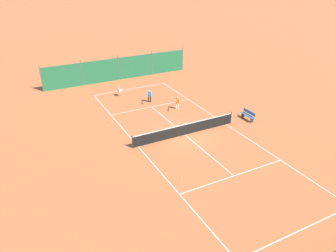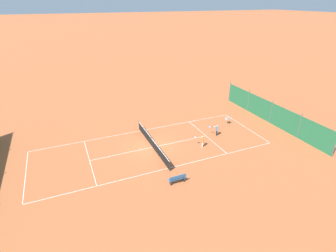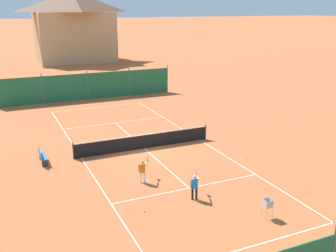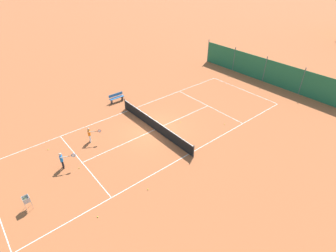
{
  "view_description": "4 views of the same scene",
  "coord_description": "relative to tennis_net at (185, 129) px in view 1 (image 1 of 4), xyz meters",
  "views": [
    {
      "loc": [
        11.99,
        20.04,
        12.6
      ],
      "look_at": [
        1.37,
        -0.35,
        0.95
      ],
      "focal_mm": 35.0,
      "sensor_mm": 36.0,
      "label": 1
    },
    {
      "loc": [
        -22.26,
        7.77,
        13.89
      ],
      "look_at": [
        1.45,
        -2.37,
        1.36
      ],
      "focal_mm": 28.0,
      "sensor_mm": 36.0,
      "label": 2
    },
    {
      "loc": [
        -8.44,
        -22.52,
        8.85
      ],
      "look_at": [
        1.6,
        -0.22,
        1.38
      ],
      "focal_mm": 42.0,
      "sensor_mm": 36.0,
      "label": 3
    },
    {
      "loc": [
        14.51,
        -10.63,
        12.26
      ],
      "look_at": [
        1.05,
        0.55,
        0.67
      ],
      "focal_mm": 28.0,
      "sensor_mm": 36.0,
      "label": 4
    }
  ],
  "objects": [
    {
      "name": "tennis_ball_alley_right",
      "position": [
        0.43,
        -6.81,
        -0.47
      ],
      "size": [
        0.07,
        0.07,
        0.07
      ],
      "primitive_type": "sphere",
      "color": "#CCE033",
      "rests_on": "ground"
    },
    {
      "name": "ball_hopper",
      "position": [
        1.75,
        -10.41,
        0.15
      ],
      "size": [
        0.36,
        0.36,
        0.89
      ],
      "color": "#B7B7BC",
      "rests_on": "ground"
    },
    {
      "name": "tennis_ball_alley_left",
      "position": [
        0.52,
        2.4,
        -0.47
      ],
      "size": [
        0.07,
        0.07,
        0.07
      ],
      "primitive_type": "sphere",
      "color": "#CCE033",
      "rests_on": "ground"
    },
    {
      "name": "tennis_ball_near_corner",
      "position": [
        4.84,
        -7.68,
        -0.47
      ],
      "size": [
        0.07,
        0.07,
        0.07
      ],
      "primitive_type": "sphere",
      "color": "#CCE033",
      "rests_on": "ground"
    },
    {
      "name": "tennis_ball_service_box",
      "position": [
        3.19,
        5.04,
        -0.47
      ],
      "size": [
        0.07,
        0.07,
        0.07
      ],
      "primitive_type": "sphere",
      "color": "#CCE033",
      "rests_on": "ground"
    },
    {
      "name": "player_far_service",
      "position": [
        -0.31,
        -7.54,
        0.24
      ],
      "size": [
        0.72,
        0.96,
        1.27
      ],
      "color": "black",
      "rests_on": "ground"
    },
    {
      "name": "player_far_baseline",
      "position": [
        -1.9,
        -4.78,
        0.23
      ],
      "size": [
        0.81,
        0.88,
        1.25
      ],
      "color": "white",
      "rests_on": "ground"
    },
    {
      "name": "tennis_ball_by_net_right",
      "position": [
        -3.92,
        6.71,
        -0.47
      ],
      "size": [
        0.07,
        0.07,
        0.07
      ],
      "primitive_type": "sphere",
      "color": "#CCE033",
      "rests_on": "ground"
    },
    {
      "name": "windscreen_fence_near",
      "position": [
        -0.0,
        -15.5,
        0.81
      ],
      "size": [
        17.28,
        0.08,
        2.9
      ],
      "color": "#236B42",
      "rests_on": "ground"
    },
    {
      "name": "tennis_ball_mid_court",
      "position": [
        4.98,
        -4.34,
        -0.47
      ],
      "size": [
        0.07,
        0.07,
        0.07
      ],
      "primitive_type": "sphere",
      "color": "#CCE033",
      "rests_on": "ground"
    },
    {
      "name": "court_line_markings",
      "position": [
        0.0,
        0.0,
        -0.5
      ],
      "size": [
        8.25,
        23.85,
        0.01
      ],
      "color": "white",
      "rests_on": "ground"
    },
    {
      "name": "tennis_net",
      "position": [
        0.0,
        0.0,
        0.0
      ],
      "size": [
        9.18,
        0.08,
        1.06
      ],
      "color": "#2D2D2D",
      "rests_on": "ground"
    },
    {
      "name": "tennis_ball_by_net_left",
      "position": [
        -4.32,
        9.75,
        -0.47
      ],
      "size": [
        0.07,
        0.07,
        0.07
      ],
      "primitive_type": "sphere",
      "color": "#CCE033",
      "rests_on": "ground"
    },
    {
      "name": "ground_plane",
      "position": [
        0.0,
        0.0,
        -0.5
      ],
      "size": [
        600.0,
        600.0,
        0.0
      ],
      "primitive_type": "plane",
      "color": "#B25B33"
    },
    {
      "name": "courtside_bench",
      "position": [
        -6.34,
        0.13,
        -0.05
      ],
      "size": [
        0.36,
        1.5,
        0.84
      ],
      "color": "#336699",
      "rests_on": "ground"
    },
    {
      "name": "tennis_ball_far_corner",
      "position": [
        -2.97,
        -7.74,
        -0.47
      ],
      "size": [
        0.07,
        0.07,
        0.07
      ],
      "primitive_type": "sphere",
      "color": "#CCE033",
      "rests_on": "ground"
    }
  ]
}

